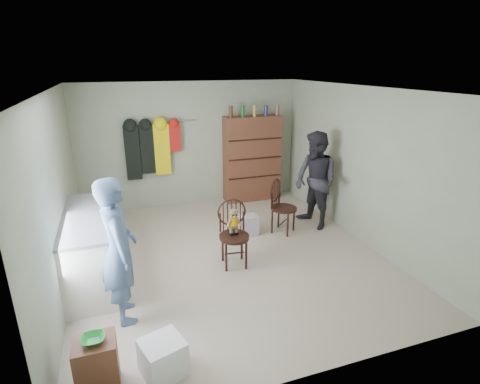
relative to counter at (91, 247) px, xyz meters
name	(u,v)px	position (x,y,z in m)	size (l,w,h in m)	color
ground_plane	(229,255)	(1.95, 0.00, -0.47)	(5.00, 5.00, 0.00)	beige
room_walls	(218,149)	(1.95, 0.53, 1.11)	(5.00, 5.00, 5.00)	#A7AF92
counter	(91,247)	(0.00, 0.00, 0.00)	(0.64, 1.86, 0.94)	silver
stool	(97,365)	(0.08, -2.00, -0.21)	(0.37, 0.31, 0.52)	brown
bowl	(93,339)	(0.08, -2.00, 0.08)	(0.20, 0.20, 0.05)	green
plastic_tub	(163,358)	(0.66, -2.01, -0.29)	(0.38, 0.36, 0.36)	white
chair_front	(233,229)	(1.94, -0.25, 0.09)	(0.49, 0.49, 0.98)	black
chair_far	(281,204)	(3.07, 0.55, 0.04)	(0.60, 0.60, 0.95)	black
striped_bag	(248,225)	(2.49, 0.62, -0.30)	(0.33, 0.26, 0.35)	#E5727E
person_left	(119,251)	(0.36, -0.99, 0.38)	(0.62, 0.41, 1.71)	#4A6388
person_right	(316,181)	(3.74, 0.58, 0.39)	(0.84, 0.65, 1.73)	#2D2B33
dresser	(252,158)	(3.20, 2.30, 0.44)	(1.20, 0.39, 2.04)	brown
coat_rack	(151,149)	(1.12, 2.38, 0.78)	(1.42, 0.12, 1.09)	#99999E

